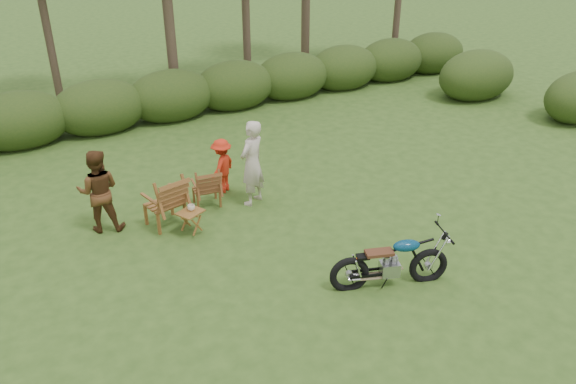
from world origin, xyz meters
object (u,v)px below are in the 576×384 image
motorcycle (388,284)px  adult_b (105,229)px  cup (191,208)px  lawn_chair_right (207,205)px  child (223,191)px  adult_a (253,202)px  side_table (191,223)px  lawn_chair_left (167,224)px

motorcycle → adult_b: (-3.54, 4.10, 0.00)m
cup → motorcycle: bearing=-55.6°
lawn_chair_right → cup: cup is taller
adult_b → child: size_ratio=1.36×
adult_a → side_table: bearing=-9.3°
lawn_chair_left → child: child is taller
side_table → adult_a: adult_a is taller
cup → adult_b: adult_b is taller
lawn_chair_left → side_table: (0.29, -0.58, 0.24)m
motorcycle → lawn_chair_right: size_ratio=2.20×
lawn_chair_left → cup: bearing=110.1°
motorcycle → adult_b: bearing=150.7°
cup → side_table: bearing=-136.1°
cup → lawn_chair_left: bearing=121.5°
motorcycle → adult_a: bearing=119.6°
adult_a → child: adult_a is taller
lawn_chair_right → adult_b: bearing=6.1°
motorcycle → adult_b: 5.41m
cup → child: child is taller
side_table → cup: bearing=43.9°
adult_a → adult_b: 2.97m
lawn_chair_right → side_table: bearing=61.6°
cup → adult_b: bearing=145.1°
lawn_chair_right → child: bearing=-134.5°
side_table → adult_a: bearing=18.5°
adult_a → child: size_ratio=1.50×
motorcycle → adult_a: (-0.61, 3.60, 0.00)m
motorcycle → lawn_chair_left: bearing=143.9°
side_table → adult_b: adult_b is taller
adult_a → adult_b: size_ratio=1.11×
side_table → cup: 0.30m
motorcycle → child: 4.49m
lawn_chair_left → child: bearing=-166.1°
motorcycle → lawn_chair_right: 4.25m
motorcycle → cup: size_ratio=13.63×
lawn_chair_right → adult_a: 0.94m
side_table → child: size_ratio=0.40×
lawn_chair_left → child: (1.53, 0.73, 0.00)m
side_table → cup: cup is taller
adult_a → adult_b: adult_a is taller
lawn_chair_right → child: (0.54, 0.40, 0.00)m
lawn_chair_right → lawn_chair_left: bearing=27.3°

